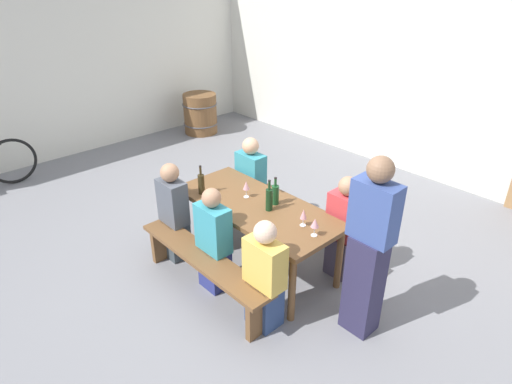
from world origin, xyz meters
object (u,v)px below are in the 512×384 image
wine_bottle_1 (269,199)px  seated_guest_far_1 (344,229)px  seated_guest_near_0 (174,214)px  seated_guest_far_0 (251,184)px  tasting_table (256,212)px  bench_near (203,264)px  wine_glass_2 (246,186)px  seated_guest_near_1 (214,242)px  wine_bottle_0 (275,194)px  wine_glass_0 (303,215)px  wine_barrel (200,113)px  wine_bottle_2 (201,183)px  wine_glass_1 (315,223)px  seated_guest_near_2 (265,278)px  standing_host (369,252)px  bench_far (300,215)px

wine_bottle_1 → seated_guest_far_1: (0.56, 0.53, -0.33)m
seated_guest_near_0 → seated_guest_far_0: seated_guest_far_0 is taller
tasting_table → bench_near: 0.77m
wine_glass_2 → seated_guest_near_1: size_ratio=0.17×
seated_guest_far_1 → wine_bottle_0: bearing=-57.1°
wine_bottle_1 → seated_guest_near_0: size_ratio=0.29×
seated_guest_near_1 → wine_glass_0: bearing=-45.2°
seated_guest_near_0 → wine_barrel: (-3.16, 2.67, -0.17)m
seated_guest_near_1 → seated_guest_far_1: bearing=-33.7°
wine_bottle_1 → seated_guest_near_1: seated_guest_near_1 is taller
wine_bottle_0 → wine_glass_2: wine_bottle_0 is taller
wine_glass_2 → wine_bottle_2: bearing=-142.8°
wine_bottle_1 → wine_glass_1: 0.62m
wine_glass_1 → wine_glass_2: (-0.98, 0.04, 0.00)m
wine_glass_1 → seated_guest_far_1: size_ratio=0.16×
wine_bottle_1 → seated_guest_near_0: 1.11m
wine_glass_0 → seated_guest_near_2: size_ratio=0.16×
seated_guest_near_0 → seated_guest_far_1: seated_guest_near_0 is taller
wine_glass_0 → standing_host: 0.74m
seated_guest_near_1 → wine_barrel: (-3.86, 2.67, -0.15)m
wine_glass_1 → seated_guest_near_2: size_ratio=0.16×
seated_guest_near_0 → bench_near: bearing=-101.8°
wine_bottle_0 → wine_barrel: wine_bottle_0 is taller
wine_bottle_0 → wine_glass_1: size_ratio=1.70×
wine_bottle_0 → wine_glass_1: 0.69m
seated_guest_near_0 → tasting_table: bearing=-52.4°
standing_host → wine_barrel: standing_host is taller
wine_glass_0 → seated_guest_far_0: (-1.30, 0.50, -0.32)m
bench_far → wine_glass_1: size_ratio=9.88×
seated_guest_near_0 → seated_guest_near_2: size_ratio=1.05×
wine_bottle_1 → wine_glass_2: bearing=177.9°
bench_far → wine_bottle_1: size_ratio=5.25×
seated_guest_far_0 → seated_guest_far_1: bearing=90.0°
wine_glass_0 → wine_glass_1: wine_glass_1 is taller
seated_guest_far_0 → tasting_table: bearing=51.4°
seated_guest_near_0 → wine_barrel: 4.14m
wine_bottle_0 → seated_guest_near_0: 1.14m
tasting_table → wine_bottle_2: bearing=-156.2°
bench_far → wine_bottle_0: size_ratio=5.81×
wine_bottle_1 → wine_bottle_0: bearing=110.0°
seated_guest_near_2 → seated_guest_far_0: size_ratio=0.95×
wine_glass_2 → seated_guest_far_1: (0.92, 0.52, -0.34)m
wine_glass_1 → standing_host: bearing=4.8°
seated_guest_near_2 → bench_near: bearing=101.9°
wine_bottle_1 → wine_barrel: (-4.05, 2.09, -0.49)m
tasting_table → seated_guest_far_0: (-0.70, 0.55, -0.12)m
wine_bottle_2 → seated_guest_far_1: bearing=31.8°
wine_glass_1 → tasting_table: bearing=180.0°
bench_near → seated_guest_near_2: bearing=11.9°
seated_guest_near_2 → wine_bottle_1: bearing=43.1°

